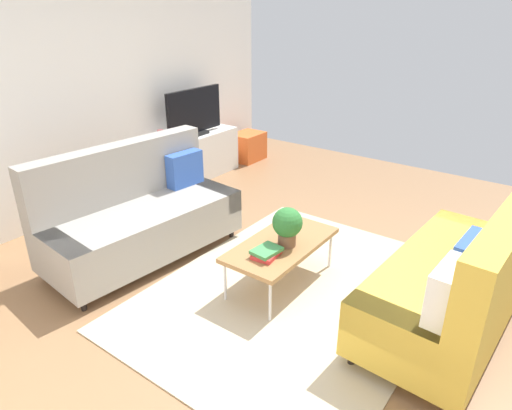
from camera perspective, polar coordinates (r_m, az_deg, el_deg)
The scene contains 14 objects.
ground_plane at distance 4.26m, azimuth 3.14°, elevation -9.15°, with size 7.68×7.68×0.00m, color #936B47.
wall_far at distance 5.67m, azimuth -21.54°, elevation 13.52°, with size 6.40×0.12×2.90m, color white.
area_rug at distance 4.06m, azimuth 5.08°, elevation -10.93°, with size 2.90×2.20×0.01m, color beige.
couch_beige at distance 4.58m, azimuth -14.48°, elevation -1.12°, with size 1.97×1.02×1.10m.
couch_green at distance 3.75m, azimuth 24.40°, elevation -8.53°, with size 1.94×0.94×1.10m.
coffee_table at distance 3.98m, azimuth 3.21°, elevation -5.07°, with size 1.10×0.56×0.42m.
tv_console at distance 6.59m, azimuth -7.59°, elevation 6.09°, with size 1.40×0.44×0.64m, color silver.
tv at distance 6.41m, azimuth -7.77°, elevation 11.44°, with size 1.00×0.20×0.64m.
storage_trunk at distance 7.35m, azimuth -1.04°, elevation 7.38°, with size 0.52×0.40×0.44m, color orange.
potted_plant at distance 3.84m, azimuth 3.97°, elevation -2.50°, with size 0.26×0.26×0.35m.
table_book_0 at distance 3.75m, azimuth 1.33°, elevation -6.20°, with size 0.24×0.18×0.04m, color red.
table_book_1 at distance 3.74m, azimuth 1.34°, elevation -5.76°, with size 0.24×0.18×0.03m, color #3F8C4C.
vase_0 at distance 6.13m, azimuth -11.91°, elevation 8.41°, with size 0.09×0.09×0.18m, color #B24C4C.
bottle_0 at distance 6.15m, azimuth -10.33°, elevation 8.69°, with size 0.04×0.04×0.20m, color purple.
Camera 1 is at (-3.00, -1.93, 2.33)m, focal length 31.75 mm.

